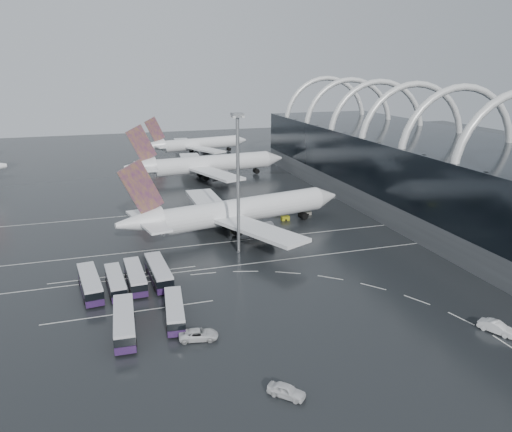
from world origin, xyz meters
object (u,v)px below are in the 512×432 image
object	(u,v)px
van_curve_c	(497,327)
bus_row_near_a	(90,283)
gse_cart_belly_b	(284,210)
van_curve_b	(286,391)
gse_cart_belly_c	(235,225)
gse_cart_belly_d	(307,213)
bus_row_far_a	(124,322)
bus_row_near_b	(115,282)
gse_cart_belly_a	(285,218)
airliner_gate_b	(205,165)
gse_cart_belly_e	(278,211)
floodlight_mast	(238,167)
bus_row_near_c	(135,276)
airliner_gate_c	(196,145)
bus_row_far_c	(175,310)
airliner_main	(234,212)
van_curve_a	(199,334)
bus_row_near_d	(159,272)

from	to	relation	value
van_curve_c	bus_row_near_a	bearing A→B (deg)	123.71
bus_row_near_a	gse_cart_belly_b	world-z (taller)	bus_row_near_a
van_curve_b	gse_cart_belly_c	world-z (taller)	van_curve_b
van_curve_c	gse_cart_belly_d	size ratio (longest dim) A/B	2.65
bus_row_far_a	gse_cart_belly_c	world-z (taller)	bus_row_far_a
bus_row_far_a	gse_cart_belly_d	world-z (taller)	bus_row_far_a
bus_row_near_b	gse_cart_belly_d	size ratio (longest dim) A/B	6.05
van_curve_b	gse_cart_belly_a	xyz separation A→B (m)	(25.52, 67.60, -0.25)
bus_row_near_b	gse_cart_belly_b	bearing A→B (deg)	-55.19
bus_row_near_b	airliner_gate_b	bearing A→B (deg)	-26.14
gse_cart_belly_e	floodlight_mast	bearing A→B (deg)	-126.30
floodlight_mast	gse_cart_belly_a	bearing A→B (deg)	45.71
gse_cart_belly_d	bus_row_near_c	bearing A→B (deg)	-146.57
bus_row_near_b	floodlight_mast	world-z (taller)	floodlight_mast
bus_row_far_a	airliner_gate_c	bearing A→B (deg)	-12.55
bus_row_near_b	gse_cart_belly_b	world-z (taller)	bus_row_near_b
bus_row_far_c	floodlight_mast	bearing A→B (deg)	-28.83
van_curve_c	gse_cart_belly_d	xyz separation A→B (m)	(-3.06, 65.89, -0.33)
van_curve_b	floodlight_mast	world-z (taller)	floodlight_mast
airliner_gate_b	airliner_gate_c	bearing A→B (deg)	76.27
airliner_gate_c	gse_cart_belly_e	size ratio (longest dim) A/B	24.96
airliner_gate_b	bus_row_near_b	distance (m)	91.21
gse_cart_belly_d	airliner_main	bearing A→B (deg)	-160.63
bus_row_far_a	bus_row_near_c	bearing A→B (deg)	-7.51
van_curve_b	gse_cart_belly_a	bearing A→B (deg)	23.64
gse_cart_belly_c	gse_cart_belly_a	bearing A→B (deg)	6.09
airliner_gate_b	bus_row_near_b	bearing A→B (deg)	-118.90
van_curve_b	gse_cart_belly_c	size ratio (longest dim) A/B	2.02
airliner_gate_b	van_curve_c	world-z (taller)	airliner_gate_b
gse_cart_belly_b	bus_row_near_b	bearing A→B (deg)	-141.34
van_curve_a	gse_cart_belly_e	bearing A→B (deg)	-19.84
bus_row_near_b	gse_cart_belly_c	distance (m)	41.63
airliner_main	gse_cart_belly_b	distance (m)	21.74
bus_row_far_a	van_curve_a	xyz separation A→B (m)	(10.37, -5.26, -1.02)
airliner_gate_b	van_curve_c	bearing A→B (deg)	-86.84
gse_cart_belly_e	van_curve_c	bearing A→B (deg)	-81.68
airliner_gate_c	gse_cart_belly_d	bearing A→B (deg)	-96.18
bus_row_near_d	gse_cart_belly_a	distance (m)	46.10
airliner_gate_c	floodlight_mast	world-z (taller)	floodlight_mast
bus_row_far_a	gse_cart_belly_d	distance (m)	70.68
airliner_main	gse_cart_belly_d	xyz separation A→B (m)	(22.63, 7.96, -4.48)
bus_row_far_c	van_curve_b	world-z (taller)	bus_row_far_c
bus_row_far_c	bus_row_near_a	bearing A→B (deg)	47.80
bus_row_far_a	gse_cart_belly_b	xyz separation A→B (m)	(45.88, 53.11, -1.18)
airliner_gate_c	bus_row_near_c	size ratio (longest dim) A/B	3.85
airliner_main	bus_row_near_d	xyz separation A→B (m)	(-21.15, -23.33, -3.18)
van_curve_a	van_curve_b	bearing A→B (deg)	-144.39
airliner_gate_c	bus_row_near_a	bearing A→B (deg)	-120.92
airliner_main	bus_row_near_a	size ratio (longest dim) A/B	4.27
bus_row_near_d	gse_cart_belly_a	world-z (taller)	bus_row_near_d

